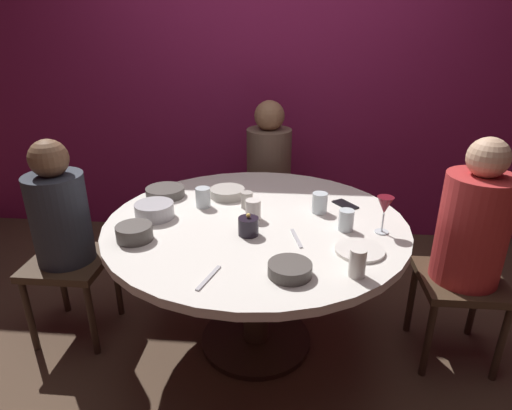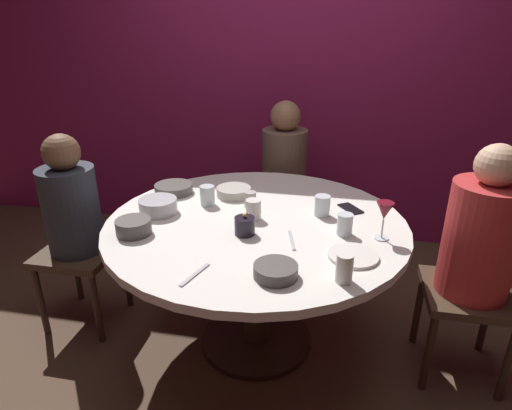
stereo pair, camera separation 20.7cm
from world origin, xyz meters
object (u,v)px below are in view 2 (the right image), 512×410
Objects in this scene: wine_glass at (384,212)px; seated_diner_left at (72,212)px; bowl_sauce_side at (134,227)px; cup_far_edge at (253,209)px; cup_near_candle at (250,200)px; seated_diner_right at (480,242)px; dinner_plate at (353,256)px; cup_center_front at (322,206)px; dining_table at (256,244)px; cup_by_left_diner at (207,195)px; bowl_small_white at (276,271)px; cup_beside_wine at (345,224)px; bowl_salad_center at (234,192)px; bowl_serving_large at (158,206)px; candle_holder at (245,226)px; cup_by_right_diner at (344,268)px; bowl_rice_portion at (174,189)px; seated_diner_back at (284,164)px; cell_phone at (350,209)px.

seated_diner_left is at bearing 177.06° from wine_glass.
cup_far_edge is (0.50, 0.27, 0.02)m from bowl_sauce_side.
cup_near_candle is at bearing 108.37° from cup_far_edge.
wine_glass is (-0.44, -0.08, 0.14)m from seated_diner_right.
cup_center_front reaches higher than dinner_plate.
dining_table is 0.19m from cup_far_edge.
cup_center_front is at bearing 24.40° from bowl_sauce_side.
cup_by_left_diner reaches higher than dinner_plate.
wine_glass reaches higher than cup_near_candle.
cup_beside_wine is at bearing 58.67° from bowl_small_white.
bowl_salad_center is at bearing 121.47° from cup_far_edge.
dinner_plate is 1.00m from bowl_serving_large.
cup_center_front is 1.04× the size of cup_far_edge.
dining_table is 0.38m from bowl_salad_center.
seated_diner_right is (2.03, -0.00, 0.03)m from seated_diner_left.
cup_by_right_diner is at bearing -34.47° from candle_holder.
candle_holder is 0.38m from bowl_small_white.
cup_beside_wine is (-0.00, 0.39, -0.01)m from cup_by_right_diner.
dining_table is at bearing 0.00° from seated_diner_right.
seated_diner_left reaches higher than cup_center_front.
cup_near_candle is 0.23m from cup_by_left_diner.
cup_far_edge is (-0.02, 0.01, 0.18)m from dining_table.
bowl_salad_center is 1.84× the size of cup_by_left_diner.
seated_diner_left is (-1.01, 0.00, 0.09)m from dining_table.
bowl_rice_portion is (-1.12, 0.35, -0.10)m from wine_glass.
seated_diner_back is 0.91m from bowl_rice_portion.
wine_glass is 0.62m from cup_far_edge.
cup_far_edge is at bearing 0.74° from seated_diner_left.
cup_by_left_diner is at bearing -27.93° from bowl_rice_portion.
seated_diner_left reaches higher than dining_table.
cup_by_right_diner is at bearing -40.23° from cup_by_left_diner.
cup_by_left_diner is 1.04× the size of cup_far_edge.
seated_diner_left is at bearing -179.26° from cup_far_edge.
cell_phone is at bearing 38.99° from candle_holder.
cup_by_right_diner is (0.95, -0.21, 0.02)m from bowl_sauce_side.
cup_near_candle is at bearing 20.20° from bowl_serving_large.
cup_by_right_diner is 0.60m from cup_center_front.
seated_diner_right reaches higher than cup_by_right_diner.
cup_by_right_diner is at bearing -89.69° from cup_beside_wine.
bowl_salad_center is (-0.18, 0.29, 0.16)m from dining_table.
cup_by_right_diner is (-0.60, -0.47, 0.07)m from seated_diner_right.
candle_holder is at bearing -176.10° from cell_phone.
seated_diner_right is 6.90× the size of bowl_small_white.
cell_phone is 1.41× the size of cup_far_edge.
dinner_plate is 0.68m from cup_near_candle.
dining_table is at bearing -67.97° from cup_near_candle.
cup_far_edge and cup_beside_wine have the same top height.
dinner_plate is at bearing -28.70° from bowl_rice_portion.
seated_diner_back reaches higher than bowl_salad_center.
seated_diner_back is at bearing 111.51° from cup_beside_wine.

